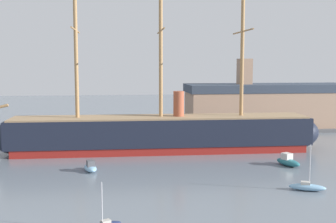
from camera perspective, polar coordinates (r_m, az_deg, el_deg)
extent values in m
cube|color=maroon|center=(82.28, -0.94, -4.80)|extent=(54.12, 9.27, 1.41)
cube|color=black|center=(81.72, -0.94, -2.59)|extent=(56.37, 9.66, 5.02)
ellipsoid|color=black|center=(83.65, -18.90, -3.22)|extent=(10.28, 7.81, 6.42)
ellipsoid|color=black|center=(87.93, 16.11, -2.67)|extent=(10.28, 7.81, 6.42)
cube|color=#9E7F5B|center=(81.35, -0.94, -0.74)|extent=(55.24, 8.96, 0.30)
cylinder|color=#A37A4C|center=(80.89, -12.05, 8.23)|extent=(0.70, 0.70, 26.09)
cylinder|color=#A37A4C|center=(81.06, -12.10, 10.45)|extent=(0.58, 13.49, 0.28)
cylinder|color=#A37A4C|center=(80.77, -0.96, 8.37)|extent=(0.70, 0.70, 26.09)
cylinder|color=#A37A4C|center=(80.94, -0.97, 10.59)|extent=(0.58, 13.49, 0.28)
cylinder|color=#A37A4C|center=(83.56, 9.77, 8.22)|extent=(0.70, 0.70, 26.09)
cylinder|color=#A37A4C|center=(83.73, 9.81, 10.36)|extent=(0.58, 13.49, 0.28)
cylinder|color=#9E4C33|center=(81.45, 1.42, 0.94)|extent=(2.01, 2.01, 5.02)
cube|color=#B2ADA3|center=(45.32, -8.21, -14.21)|extent=(1.13, 0.98, 0.38)
cylinder|color=silver|center=(44.51, -8.70, -11.89)|extent=(0.09, 0.09, 4.36)
ellipsoid|color=#7FB2D6|center=(60.45, 17.89, -9.48)|extent=(4.90, 3.18, 0.90)
cube|color=beige|center=(60.31, 17.68, -9.02)|extent=(1.39, 1.19, 0.47)
cylinder|color=silver|center=(59.73, 18.22, -6.73)|extent=(0.12, 0.12, 5.43)
ellipsoid|color=#7FB2D6|center=(68.62, -10.20, -7.35)|extent=(2.74, 4.49, 0.98)
cube|color=#4C4C51|center=(68.16, -10.17, -6.77)|extent=(1.42, 1.52, 0.98)
ellipsoid|color=#236670|center=(73.72, 15.56, -6.47)|extent=(3.60, 5.23, 1.13)
cube|color=beige|center=(73.76, 15.40, -5.74)|extent=(1.75, 1.85, 1.13)
ellipsoid|color=#B22D28|center=(97.61, -0.14, -3.24)|extent=(3.10, 2.89, 0.70)
cube|color=#4C4C51|center=(97.57, -0.14, -3.09)|extent=(0.91, 1.02, 0.11)
cube|color=#565659|center=(112.87, 13.03, -2.07)|extent=(44.99, 14.93, 0.80)
cube|color=tan|center=(112.29, 13.09, 0.33)|extent=(40.90, 12.44, 8.70)
cube|color=#333D4C|center=(111.87, 13.15, 3.05)|extent=(41.72, 12.69, 1.97)
cube|color=tan|center=(109.65, 10.06, 5.22)|extent=(3.20, 3.20, 6.33)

